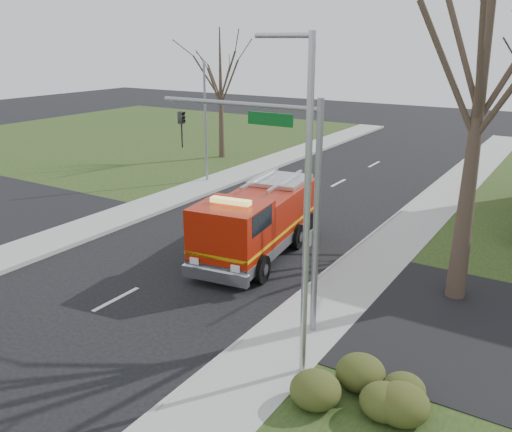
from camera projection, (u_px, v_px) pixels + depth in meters
The scene contains 10 objects.
ground at pixel (116, 299), 17.96m from camera, with size 120.00×120.00×0.00m, color black.
sidewalk_right at pixel (278, 352), 14.79m from camera, with size 2.40×80.00×0.15m, color #989893.
sidewalk_left at pixel (2, 259), 21.07m from camera, with size 2.40×80.00×0.15m, color #989893.
hedge_corner at pixel (362, 389), 12.42m from camera, with size 2.80×2.00×0.90m, color #2C3714.
bare_tree_near at pixel (483, 68), 15.66m from camera, with size 6.00×6.00×12.00m.
bare_tree_left at pixel (220, 79), 37.37m from camera, with size 4.50×4.50×9.00m.
traffic_signal_mast at pixel (276, 172), 15.06m from camera, with size 5.29×0.18×6.80m.
streetlight_pole at pixel (305, 206), 12.52m from camera, with size 1.48×0.16×8.40m.
utility_pole_far at pixel (206, 124), 31.57m from camera, with size 0.14×0.14×7.00m, color gray.
fire_engine at pixel (257, 223), 21.33m from camera, with size 3.58×7.53×2.92m.
Camera 1 is at (12.56, -11.24, 8.23)m, focal length 38.00 mm.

